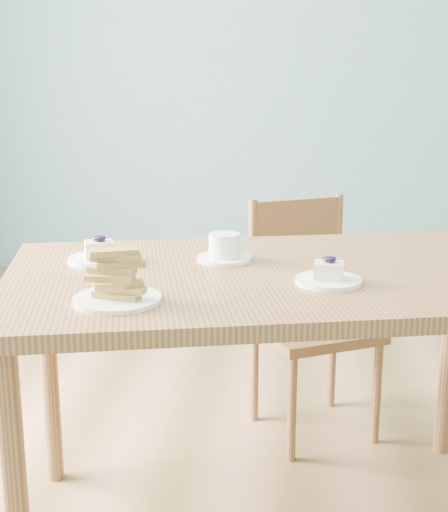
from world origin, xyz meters
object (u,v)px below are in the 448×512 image
object	(u,v)px
cheesecake_plate_far	(100,255)
coffee_cup	(225,249)
biscotti_plate	(117,284)
dining_table	(281,298)
dining_chair	(310,316)
cheesecake_plate_near	(329,276)

from	to	relation	value
cheesecake_plate_far	coffee_cup	bearing A→B (deg)	7.64
biscotti_plate	dining_table	bearing A→B (deg)	39.78
dining_table	coffee_cup	bearing A→B (deg)	137.11
coffee_cup	biscotti_plate	size ratio (longest dim) A/B	0.75
dining_table	dining_chair	size ratio (longest dim) A/B	1.88
cheesecake_plate_near	cheesecake_plate_far	world-z (taller)	cheesecake_plate_far
dining_chair	biscotti_plate	size ratio (longest dim) A/B	4.21
dining_chair	cheesecake_plate_far	world-z (taller)	dining_chair
dining_chair	biscotti_plate	world-z (taller)	biscotti_plate
cheesecake_plate_far	biscotti_plate	world-z (taller)	biscotti_plate
dining_table	cheesecake_plate_near	bearing A→B (deg)	-55.82
dining_chair	biscotti_plate	distance (m)	1.09
cheesecake_plate_near	cheesecake_plate_far	bearing A→B (deg)	166.11
dining_chair	coffee_cup	distance (m)	0.69
dining_table	cheesecake_plate_near	xyz separation A→B (m)	(0.12, -0.11, 0.09)
cheesecake_plate_near	dining_table	bearing A→B (deg)	137.35
cheesecake_plate_near	coffee_cup	size ratio (longest dim) A/B	1.09
dining_chair	cheesecake_plate_far	bearing A→B (deg)	-162.68
dining_table	biscotti_plate	xyz separation A→B (m)	(-0.36, -0.30, 0.12)
cheesecake_plate_near	cheesecake_plate_far	distance (m)	0.63
dining_chair	cheesecake_plate_near	distance (m)	0.81
coffee_cup	biscotti_plate	bearing A→B (deg)	-121.80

